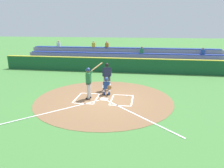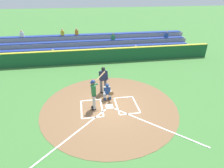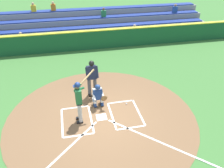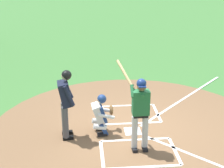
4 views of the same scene
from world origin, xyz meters
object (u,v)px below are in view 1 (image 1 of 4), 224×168
(catcher, at_px, (107,86))
(plate_umpire, at_px, (107,75))
(batter, at_px, (89,81))
(baseball, at_px, (127,96))

(catcher, bearing_deg, plate_umpire, -81.45)
(plate_umpire, bearing_deg, batter, 66.89)
(batter, distance_m, baseball, 2.51)
(catcher, distance_m, baseball, 1.39)
(batter, bearing_deg, catcher, -135.79)
(plate_umpire, distance_m, baseball, 2.05)
(batter, relative_size, catcher, 1.88)
(batter, height_order, plate_umpire, batter)
(catcher, xyz_separation_m, baseball, (-1.27, 0.16, -0.55))
(catcher, xyz_separation_m, plate_umpire, (0.14, -0.91, 0.49))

